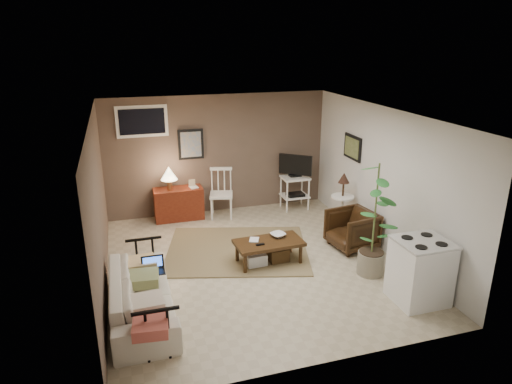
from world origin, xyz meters
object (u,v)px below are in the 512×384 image
object	(u,v)px
red_console	(178,201)
tv_stand	(295,181)
armchair	(352,228)
potted_plant	(375,216)
spindle_chair	(221,195)
sofa	(141,289)
side_table	(343,195)
stove	(420,271)
coffee_table	(268,250)

from	to	relation	value
red_console	tv_stand	bearing A→B (deg)	-2.99
armchair	potted_plant	size ratio (longest dim) A/B	0.41
spindle_chair	sofa	bearing A→B (deg)	-119.77
red_console	potted_plant	bearing A→B (deg)	-50.80
side_table	stove	distance (m)	2.52
sofa	potted_plant	xyz separation A→B (m)	(3.42, 0.11, 0.57)
armchair	stove	size ratio (longest dim) A/B	0.80
red_console	tv_stand	size ratio (longest dim) A/B	0.94
coffee_table	tv_stand	distance (m)	2.57
tv_stand	armchair	xyz separation A→B (m)	(0.24, -2.05, -0.25)
tv_stand	armchair	bearing A→B (deg)	-83.17
spindle_chair	potted_plant	distance (m)	3.44
red_console	coffee_table	bearing A→B (deg)	-64.07
tv_stand	armchair	size ratio (longest dim) A/B	1.60
coffee_table	sofa	world-z (taller)	sofa
side_table	tv_stand	bearing A→B (deg)	107.92
stove	side_table	bearing A→B (deg)	87.55
tv_stand	armchair	distance (m)	2.08
red_console	stove	xyz separation A→B (m)	(2.75, -3.94, 0.07)
tv_stand	stove	world-z (taller)	tv_stand
spindle_chair	stove	size ratio (longest dim) A/B	1.08
potted_plant	stove	distance (m)	1.02
coffee_table	potted_plant	size ratio (longest dim) A/B	0.62
spindle_chair	side_table	distance (m)	2.41
potted_plant	coffee_table	bearing A→B (deg)	150.86
side_table	stove	world-z (taller)	side_table
side_table	stove	xyz separation A→B (m)	(-0.11, -2.50, -0.24)
spindle_chair	coffee_table	bearing A→B (deg)	-83.08
side_table	armchair	bearing A→B (deg)	-103.67
red_console	side_table	size ratio (longest dim) A/B	0.98
tv_stand	stove	bearing A→B (deg)	-85.26
coffee_table	stove	world-z (taller)	stove
sofa	stove	distance (m)	3.73
sofa	side_table	bearing A→B (deg)	-64.96
coffee_table	sofa	size ratio (longest dim) A/B	0.56
spindle_chair	armchair	size ratio (longest dim) A/B	1.35
tv_stand	potted_plant	size ratio (longest dim) A/B	0.65
sofa	armchair	bearing A→B (deg)	-74.08
sofa	tv_stand	size ratio (longest dim) A/B	1.69
red_console	side_table	distance (m)	3.21
armchair	stove	world-z (taller)	stove
sofa	spindle_chair	distance (m)	3.55
side_table	red_console	bearing A→B (deg)	153.29
coffee_table	tv_stand	xyz separation A→B (m)	(1.31, 2.18, 0.39)
tv_stand	side_table	xyz separation A→B (m)	(0.42, -1.31, 0.08)
red_console	potted_plant	distance (m)	4.02
red_console	spindle_chair	distance (m)	0.87
spindle_chair	tv_stand	distance (m)	1.58
armchair	spindle_chair	bearing A→B (deg)	-146.82
red_console	armchair	bearing A→B (deg)	-39.05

